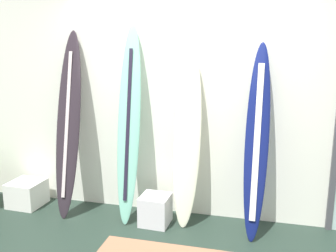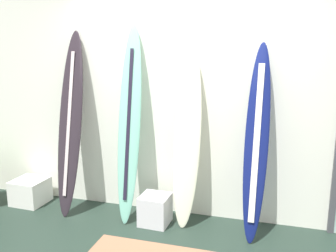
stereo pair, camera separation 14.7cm
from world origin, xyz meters
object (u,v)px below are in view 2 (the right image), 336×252
surfboard_navy (257,143)px  display_block_left (155,210)px  surfboard_ivory (187,140)px  display_block_center (30,191)px  surfboard_seafoam (129,126)px  surfboard_charcoal (70,124)px

surfboard_navy → display_block_left: (-1.05, -0.06, -0.82)m
surfboard_ivory → display_block_center: (-1.99, -0.05, -0.79)m
display_block_center → display_block_left: bearing=-2.9°
surfboard_seafoam → surfboard_navy: bearing=-1.3°
surfboard_ivory → display_block_left: surfboard_ivory is taller
surfboard_seafoam → display_block_center: 1.63m
display_block_left → surfboard_seafoam: bearing=163.8°
surfboard_charcoal → display_block_left: surfboard_charcoal is taller
surfboard_charcoal → display_block_center: bearing=179.1°
display_block_left → surfboard_navy: bearing=3.4°
surfboard_charcoal → surfboard_navy: (2.09, -0.01, -0.07)m
surfboard_seafoam → surfboard_charcoal: bearing=-178.7°
surfboard_charcoal → surfboard_ivory: surfboard_charcoal is taller
surfboard_seafoam → surfboard_ivory: (0.64, 0.04, -0.13)m
surfboard_charcoal → surfboard_seafoam: bearing=1.3°
surfboard_charcoal → display_block_center: size_ratio=5.34×
surfboard_seafoam → display_block_center: size_ratio=5.48×
surfboard_navy → display_block_left: size_ratio=6.02×
surfboard_navy → display_block_center: (-2.72, 0.02, -0.83)m
display_block_left → display_block_center: display_block_left is taller
surfboard_seafoam → surfboard_navy: (1.37, -0.03, -0.09)m
surfboard_charcoal → display_block_left: bearing=-4.2°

